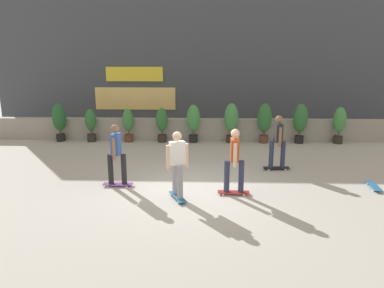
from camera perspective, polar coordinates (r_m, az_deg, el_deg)
name	(u,v)px	position (r m, az deg, el deg)	size (l,w,h in m)	color
ground_plane	(190,191)	(9.43, -0.32, -7.48)	(48.00, 48.00, 0.00)	#B2AFA8
planter_wall	(196,129)	(15.08, 0.60, 2.36)	(18.00, 0.40, 0.90)	gray
building_backdrop	(198,60)	(18.79, 0.92, 13.16)	(20.00, 2.08, 6.50)	#424751
potted_plant_0	(59,119)	(15.73, -20.36, 3.73)	(0.55, 0.55, 1.58)	black
potted_plant_1	(91,123)	(15.31, -15.81, 3.20)	(0.44, 0.44, 1.35)	#2D2823
potted_plant_2	(128,123)	(14.91, -10.13, 3.28)	(0.45, 0.45, 1.37)	brown
potted_plant_3	(162,123)	(14.67, -4.82, 3.43)	(0.47, 0.47, 1.42)	#2D2823
potted_plant_4	(193,120)	(14.56, 0.21, 3.76)	(0.54, 0.54, 1.55)	black
potted_plant_5	(231,120)	(14.59, 6.27, 3.87)	(0.57, 0.57, 1.61)	#2D2823
potted_plant_6	(265,120)	(14.75, 11.46, 3.79)	(0.57, 0.57, 1.61)	brown
potted_plant_7	(300,120)	(15.05, 16.86, 3.64)	(0.56, 0.56, 1.60)	black
potted_plant_8	(339,123)	(15.53, 22.40, 3.17)	(0.50, 0.50, 1.47)	#2D2823
skater_by_wall_right	(177,162)	(8.61, -2.35, -2.95)	(0.52, 0.81, 1.70)	#266699
skater_by_wall_left	(278,140)	(11.21, 13.50, 0.60)	(0.81, 0.56, 1.70)	black
skater_foreground	(116,153)	(9.68, -11.94, -1.35)	(0.80, 0.56, 1.70)	#72338C
skater_mid_plaza	(234,159)	(8.96, 6.77, -2.36)	(0.80, 0.56, 1.70)	maroon
skateboard_near_camera	(374,186)	(10.76, 26.93, -5.96)	(0.30, 0.82, 0.08)	#266699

